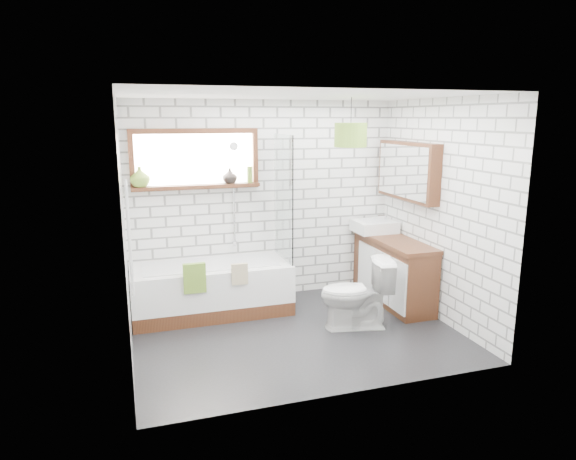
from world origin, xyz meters
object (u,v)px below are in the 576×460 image
object	(u,v)px
vanity	(393,270)
pendant	(351,135)
basin	(374,226)
toilet	(356,294)
bathtub	(211,289)

from	to	relation	value
vanity	pendant	world-z (taller)	pendant
basin	toilet	world-z (taller)	basin
pendant	bathtub	bearing A→B (deg)	158.11
toilet	pendant	size ratio (longest dim) A/B	2.23
basin	toilet	size ratio (longest dim) A/B	0.65
bathtub	pendant	xyz separation A→B (m)	(1.48, -0.60, 1.80)
basin	pendant	distance (m)	1.56
bathtub	basin	distance (m)	2.26
basin	vanity	bearing A→B (deg)	-82.06
bathtub	toilet	world-z (taller)	toilet
vanity	basin	bearing A→B (deg)	97.94
basin	pendant	bearing A→B (deg)	-134.52
bathtub	vanity	size ratio (longest dim) A/B	1.29
basin	pendant	world-z (taller)	pendant
vanity	basin	size ratio (longest dim) A/B	2.79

